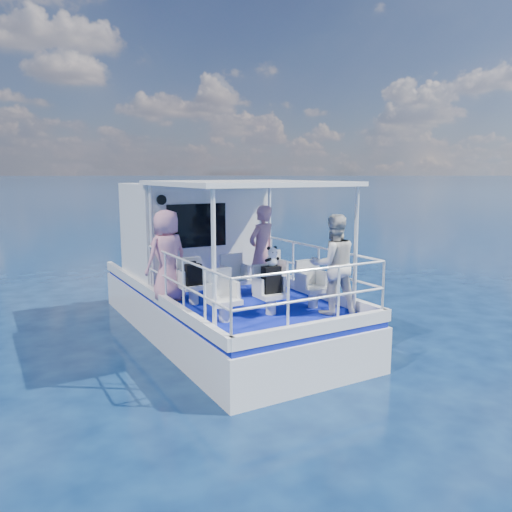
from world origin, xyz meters
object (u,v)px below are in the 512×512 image
at_px(panda, 272,256).
at_px(passenger_port_fwd, 167,256).
at_px(backpack_center, 271,280).
at_px(passenger_stbd_aft, 333,264).

bearing_deg(panda, passenger_port_fwd, 126.29).
height_order(backpack_center, panda, panda).
relative_size(passenger_port_fwd, backpack_center, 3.75).
bearing_deg(panda, backpack_center, -149.47).
xyz_separation_m(passenger_port_fwd, backpack_center, (1.25, -1.73, -0.26)).
bearing_deg(passenger_port_fwd, passenger_stbd_aft, 119.23).
relative_size(passenger_stbd_aft, panda, 5.09).
height_order(passenger_stbd_aft, backpack_center, passenger_stbd_aft).
xyz_separation_m(passenger_stbd_aft, panda, (-0.95, 0.48, 0.15)).
bearing_deg(passenger_stbd_aft, panda, -10.33).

